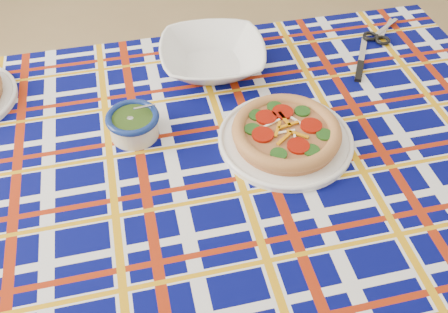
% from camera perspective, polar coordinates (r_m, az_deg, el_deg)
% --- Properties ---
extents(floor, '(4.00, 4.00, 0.00)m').
position_cam_1_polar(floor, '(1.78, -13.53, -11.80)').
color(floor, olive).
rests_on(floor, ground).
extents(dining_table, '(1.73, 1.40, 0.70)m').
position_cam_1_polar(dining_table, '(1.12, -2.47, -2.53)').
color(dining_table, brown).
rests_on(dining_table, floor).
extents(tablecloth, '(1.77, 1.44, 0.10)m').
position_cam_1_polar(tablecloth, '(1.10, -2.51, -1.74)').
color(tablecloth, '#040750').
rests_on(tablecloth, dining_table).
extents(main_focaccia_plate, '(0.36, 0.36, 0.06)m').
position_cam_1_polar(main_focaccia_plate, '(1.08, 7.14, 2.77)').
color(main_focaccia_plate, '#A8663B').
rests_on(main_focaccia_plate, tablecloth).
extents(pesto_bowl, '(0.14, 0.14, 0.07)m').
position_cam_1_polar(pesto_bowl, '(1.10, -10.33, 3.81)').
color(pesto_bowl, '#1C330D').
rests_on(pesto_bowl, tablecloth).
extents(serving_bowl, '(0.32, 0.32, 0.06)m').
position_cam_1_polar(serving_bowl, '(1.28, -1.33, 11.31)').
color(serving_bowl, white).
rests_on(serving_bowl, tablecloth).
extents(table_knife, '(0.05, 0.21, 0.01)m').
position_cam_1_polar(table_knife, '(1.40, 15.56, 11.56)').
color(table_knife, silver).
rests_on(table_knife, tablecloth).
extents(kitchen_scissors, '(0.15, 0.19, 0.01)m').
position_cam_1_polar(kitchen_scissors, '(1.52, 18.06, 13.86)').
color(kitchen_scissors, silver).
rests_on(kitchen_scissors, tablecloth).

